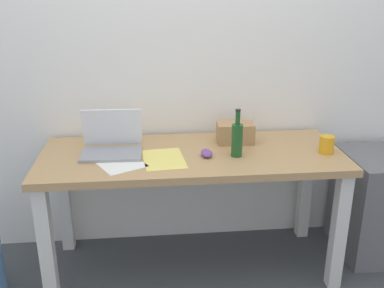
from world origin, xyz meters
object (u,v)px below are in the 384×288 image
coffee_mug (327,144)px  filing_cabinet (375,204)px  laptop_left (112,144)px  cardboard_box (235,133)px  computer_mouse (207,153)px  beer_bottle (237,139)px  desk (192,170)px

coffee_mug → filing_cabinet: coffee_mug is taller
laptop_left → cardboard_box: size_ratio=1.57×
computer_mouse → coffee_mug: coffee_mug is taller
computer_mouse → cardboard_box: (0.19, 0.20, 0.04)m
beer_bottle → cardboard_box: bearing=81.2°
computer_mouse → cardboard_box: size_ratio=0.48×
cardboard_box → filing_cabinet: 0.99m
laptop_left → coffee_mug: 1.17m
desk → laptop_left: (-0.43, 0.04, 0.16)m
desk → beer_bottle: 0.32m
coffee_mug → desk: bearing=174.3°
desk → cardboard_box: size_ratio=7.90×
laptop_left → computer_mouse: 0.52m
laptop_left → coffee_mug: (1.16, -0.11, -0.00)m
desk → filing_cabinet: (1.14, 0.06, -0.30)m
laptop_left → computer_mouse: laptop_left is taller
laptop_left → cardboard_box: bearing=8.5°
laptop_left → filing_cabinet: bearing=0.6°
beer_bottle → computer_mouse: (-0.16, 0.01, -0.08)m
coffee_mug → filing_cabinet: 0.62m
beer_bottle → computer_mouse: bearing=175.6°
computer_mouse → coffee_mug: (0.66, -0.01, 0.03)m
beer_bottle → coffee_mug: beer_bottle is taller
cardboard_box → computer_mouse: bearing=-133.5°
filing_cabinet → coffee_mug: bearing=-162.4°
beer_bottle → filing_cabinet: 1.04m
laptop_left → computer_mouse: (0.51, -0.10, -0.03)m
coffee_mug → filing_cabinet: size_ratio=0.15×
desk → filing_cabinet: bearing=2.8°
coffee_mug → filing_cabinet: (0.41, 0.13, -0.45)m
laptop_left → beer_bottle: (0.67, -0.11, 0.05)m
laptop_left → filing_cabinet: 1.63m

